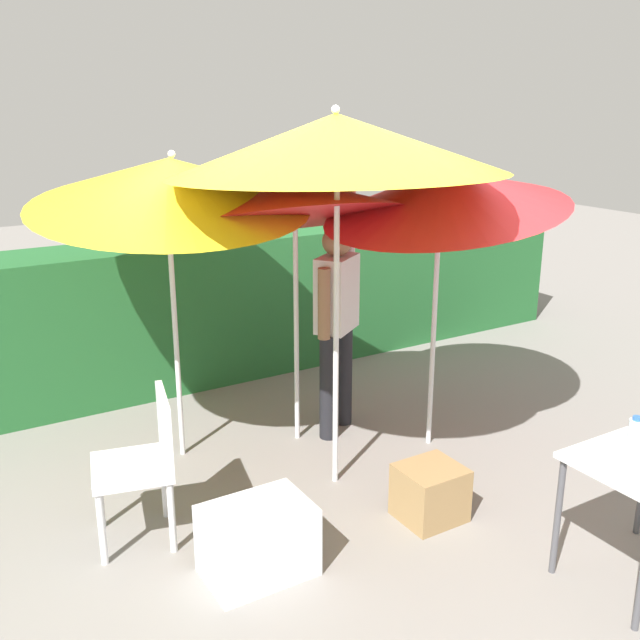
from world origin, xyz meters
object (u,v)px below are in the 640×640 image
at_px(cooler_box, 258,541).
at_px(umbrella_orange, 170,183).
at_px(umbrella_rainbow, 336,145).
at_px(chair_plastic, 144,459).
at_px(umbrella_yellow, 443,191).
at_px(umbrella_navy, 290,200).
at_px(person_vendor, 337,315).
at_px(bottle_water, 634,439).
at_px(crate_cardboard, 430,493).

bearing_deg(cooler_box, umbrella_orange, 83.80).
relative_size(umbrella_rainbow, chair_plastic, 2.74).
height_order(umbrella_yellow, umbrella_navy, umbrella_navy).
bearing_deg(person_vendor, bottle_water, -82.68).
relative_size(umbrella_orange, cooler_box, 3.96).
distance_m(umbrella_orange, umbrella_navy, 0.82).
height_order(umbrella_rainbow, crate_cardboard, umbrella_rainbow).
distance_m(chair_plastic, bottle_water, 2.64).
height_order(umbrella_orange, umbrella_navy, umbrella_orange).
relative_size(cooler_box, bottle_water, 2.39).
distance_m(umbrella_rainbow, cooler_box, 2.29).
xyz_separation_m(umbrella_orange, umbrella_yellow, (1.63, -0.80, -0.07)).
height_order(person_vendor, bottle_water, person_vendor).
distance_m(umbrella_rainbow, umbrella_yellow, 0.98).
height_order(cooler_box, bottle_water, bottle_water).
relative_size(umbrella_yellow, cooler_box, 3.81).
relative_size(umbrella_orange, person_vendor, 1.21).
bearing_deg(umbrella_orange, umbrella_rainbow, -51.32).
xyz_separation_m(umbrella_yellow, cooler_box, (-1.79, -0.71, -1.68)).
height_order(umbrella_orange, crate_cardboard, umbrella_orange).
xyz_separation_m(chair_plastic, cooler_box, (0.40, -0.64, -0.31)).
relative_size(chair_plastic, bottle_water, 3.71).
relative_size(chair_plastic, cooler_box, 1.55).
bearing_deg(bottle_water, person_vendor, 97.32).
relative_size(umbrella_rainbow, umbrella_yellow, 1.12).
xyz_separation_m(umbrella_navy, bottle_water, (0.66, -2.37, -0.97)).
bearing_deg(umbrella_orange, umbrella_navy, -13.80).
xyz_separation_m(person_vendor, chair_plastic, (-1.71, -0.65, -0.42)).
distance_m(umbrella_yellow, person_vendor, 1.20).
bearing_deg(umbrella_yellow, umbrella_orange, 153.68).
distance_m(umbrella_rainbow, umbrella_navy, 0.81).
bearing_deg(bottle_water, chair_plastic, 140.02).
height_order(umbrella_navy, chair_plastic, umbrella_navy).
distance_m(umbrella_yellow, umbrella_navy, 1.04).
distance_m(person_vendor, crate_cardboard, 1.55).
xyz_separation_m(umbrella_yellow, chair_plastic, (-2.19, -0.07, -1.37)).
distance_m(person_vendor, chair_plastic, 1.88).
distance_m(umbrella_navy, bottle_water, 2.65).
xyz_separation_m(umbrella_rainbow, umbrella_orange, (-0.72, 0.89, -0.26)).
bearing_deg(cooler_box, bottle_water, -33.04).
height_order(person_vendor, cooler_box, person_vendor).
bearing_deg(crate_cardboard, person_vendor, 82.89).
height_order(umbrella_rainbow, cooler_box, umbrella_rainbow).
bearing_deg(umbrella_yellow, bottle_water, -95.85).
xyz_separation_m(umbrella_rainbow, crate_cardboard, (0.26, -0.68, -2.04)).
bearing_deg(umbrella_orange, chair_plastic, -122.66).
distance_m(umbrella_orange, bottle_water, 3.15).
bearing_deg(bottle_water, umbrella_yellow, 84.15).
height_order(umbrella_yellow, cooler_box, umbrella_yellow).
xyz_separation_m(umbrella_yellow, umbrella_navy, (-0.84, 0.61, -0.07)).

